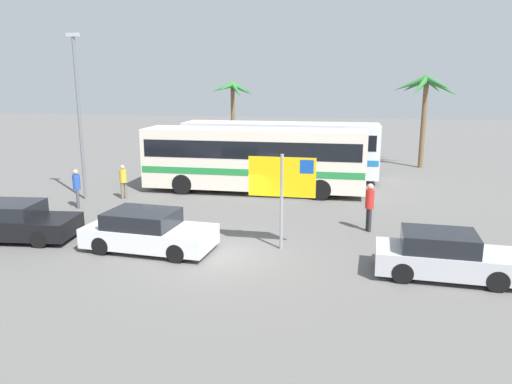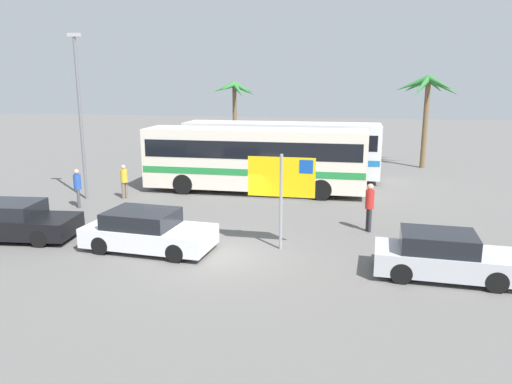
{
  "view_description": "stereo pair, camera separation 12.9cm",
  "coord_description": "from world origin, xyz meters",
  "px_view_note": "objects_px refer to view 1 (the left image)",
  "views": [
    {
      "loc": [
        3.88,
        -14.48,
        5.51
      ],
      "look_at": [
        0.57,
        3.57,
        1.3
      ],
      "focal_mm": 34.31,
      "sensor_mm": 36.0,
      "label": 1
    },
    {
      "loc": [
        4.0,
        -14.46,
        5.51
      ],
      "look_at": [
        0.57,
        3.57,
        1.3
      ],
      "focal_mm": 34.31,
      "sensor_mm": 36.0,
      "label": 2
    }
  ],
  "objects_px": {
    "bus_rear_coach": "(280,148)",
    "car_black": "(13,222)",
    "car_silver": "(444,256)",
    "pedestrian_near_sign": "(123,179)",
    "bus_front_coach": "(254,157)",
    "pedestrian_crossing_lot": "(370,203)",
    "car_white": "(148,231)",
    "pedestrian_by_bus": "(77,185)",
    "ferry_sign": "(283,181)"
  },
  "relations": [
    {
      "from": "bus_rear_coach",
      "to": "car_black",
      "type": "relative_size",
      "value": 2.47
    },
    {
      "from": "bus_rear_coach",
      "to": "car_silver",
      "type": "xyz_separation_m",
      "value": [
        6.52,
        -13.41,
        -1.15
      ]
    },
    {
      "from": "pedestrian_near_sign",
      "to": "bus_front_coach",
      "type": "bearing_deg",
      "value": -124.33
    },
    {
      "from": "bus_rear_coach",
      "to": "car_black",
      "type": "bearing_deg",
      "value": -122.01
    },
    {
      "from": "bus_front_coach",
      "to": "bus_rear_coach",
      "type": "xyz_separation_m",
      "value": [
        0.82,
        3.68,
        0.0
      ]
    },
    {
      "from": "pedestrian_near_sign",
      "to": "pedestrian_crossing_lot",
      "type": "xyz_separation_m",
      "value": [
        11.24,
        -3.18,
        0.13
      ]
    },
    {
      "from": "car_white",
      "to": "bus_front_coach",
      "type": "bearing_deg",
      "value": 83.39
    },
    {
      "from": "bus_rear_coach",
      "to": "car_white",
      "type": "bearing_deg",
      "value": -101.89
    },
    {
      "from": "bus_rear_coach",
      "to": "pedestrian_by_bus",
      "type": "bearing_deg",
      "value": -134.0
    },
    {
      "from": "bus_front_coach",
      "to": "pedestrian_by_bus",
      "type": "relative_size",
      "value": 6.34
    },
    {
      "from": "ferry_sign",
      "to": "car_silver",
      "type": "bearing_deg",
      "value": -16.6
    },
    {
      "from": "bus_front_coach",
      "to": "pedestrian_crossing_lot",
      "type": "distance_m",
      "value": 7.86
    },
    {
      "from": "bus_rear_coach",
      "to": "pedestrian_by_bus",
      "type": "relative_size",
      "value": 6.34
    },
    {
      "from": "bus_rear_coach",
      "to": "car_silver",
      "type": "relative_size",
      "value": 2.73
    },
    {
      "from": "car_black",
      "to": "car_silver",
      "type": "xyz_separation_m",
      "value": [
        14.35,
        -0.88,
        -0.0
      ]
    },
    {
      "from": "car_white",
      "to": "pedestrian_by_bus",
      "type": "relative_size",
      "value": 2.54
    },
    {
      "from": "pedestrian_crossing_lot",
      "to": "ferry_sign",
      "type": "bearing_deg",
      "value": -161.43
    },
    {
      "from": "car_silver",
      "to": "car_white",
      "type": "height_order",
      "value": "same"
    },
    {
      "from": "ferry_sign",
      "to": "pedestrian_by_bus",
      "type": "xyz_separation_m",
      "value": [
        -9.57,
        3.73,
        -1.31
      ]
    },
    {
      "from": "pedestrian_near_sign",
      "to": "pedestrian_by_bus",
      "type": "xyz_separation_m",
      "value": [
        -1.23,
        -2.0,
        0.07
      ]
    },
    {
      "from": "car_silver",
      "to": "car_white",
      "type": "bearing_deg",
      "value": 179.23
    },
    {
      "from": "bus_rear_coach",
      "to": "car_black",
      "type": "xyz_separation_m",
      "value": [
        -7.83,
        -12.53,
        -1.15
      ]
    },
    {
      "from": "car_silver",
      "to": "car_white",
      "type": "xyz_separation_m",
      "value": [
        -9.2,
        0.66,
        0.0
      ]
    },
    {
      "from": "ferry_sign",
      "to": "bus_rear_coach",
      "type": "bearing_deg",
      "value": 99.08
    },
    {
      "from": "pedestrian_near_sign",
      "to": "pedestrian_crossing_lot",
      "type": "bearing_deg",
      "value": -163.16
    },
    {
      "from": "ferry_sign",
      "to": "pedestrian_crossing_lot",
      "type": "relative_size",
      "value": 1.76
    },
    {
      "from": "bus_rear_coach",
      "to": "ferry_sign",
      "type": "xyz_separation_m",
      "value": [
        1.7,
        -11.88,
        0.54
      ]
    },
    {
      "from": "pedestrian_crossing_lot",
      "to": "pedestrian_by_bus",
      "type": "distance_m",
      "value": 12.53
    },
    {
      "from": "bus_front_coach",
      "to": "pedestrian_crossing_lot",
      "type": "relative_size",
      "value": 6.01
    },
    {
      "from": "bus_rear_coach",
      "to": "bus_front_coach",
      "type": "bearing_deg",
      "value": -102.57
    },
    {
      "from": "car_silver",
      "to": "car_white",
      "type": "relative_size",
      "value": 0.91
    },
    {
      "from": "car_white",
      "to": "pedestrian_near_sign",
      "type": "bearing_deg",
      "value": 125.98
    },
    {
      "from": "bus_front_coach",
      "to": "car_white",
      "type": "height_order",
      "value": "bus_front_coach"
    },
    {
      "from": "bus_front_coach",
      "to": "ferry_sign",
      "type": "height_order",
      "value": "ferry_sign"
    },
    {
      "from": "bus_rear_coach",
      "to": "pedestrian_near_sign",
      "type": "distance_m",
      "value": 9.1
    },
    {
      "from": "bus_front_coach",
      "to": "car_black",
      "type": "distance_m",
      "value": 11.35
    },
    {
      "from": "car_black",
      "to": "pedestrian_crossing_lot",
      "type": "xyz_separation_m",
      "value": [
        12.43,
        3.2,
        0.44
      ]
    },
    {
      "from": "ferry_sign",
      "to": "pedestrian_crossing_lot",
      "type": "bearing_deg",
      "value": 42.26
    },
    {
      "from": "ferry_sign",
      "to": "bus_front_coach",
      "type": "bearing_deg",
      "value": 108.01
    },
    {
      "from": "pedestrian_by_bus",
      "to": "bus_rear_coach",
      "type": "bearing_deg",
      "value": -163.85
    },
    {
      "from": "bus_front_coach",
      "to": "ferry_sign",
      "type": "bearing_deg",
      "value": -72.95
    },
    {
      "from": "ferry_sign",
      "to": "pedestrian_near_sign",
      "type": "bearing_deg",
      "value": 146.49
    },
    {
      "from": "car_black",
      "to": "pedestrian_by_bus",
      "type": "xyz_separation_m",
      "value": [
        -0.04,
        4.38,
        0.38
      ]
    },
    {
      "from": "car_white",
      "to": "pedestrian_near_sign",
      "type": "distance_m",
      "value": 7.7
    },
    {
      "from": "ferry_sign",
      "to": "car_white",
      "type": "bearing_deg",
      "value": -167.8
    },
    {
      "from": "bus_rear_coach",
      "to": "pedestrian_by_bus",
      "type": "distance_m",
      "value": 11.36
    },
    {
      "from": "car_black",
      "to": "pedestrian_by_bus",
      "type": "bearing_deg",
      "value": 85.15
    },
    {
      "from": "bus_front_coach",
      "to": "car_silver",
      "type": "height_order",
      "value": "bus_front_coach"
    },
    {
      "from": "car_black",
      "to": "pedestrian_by_bus",
      "type": "relative_size",
      "value": 2.57
    },
    {
      "from": "ferry_sign",
      "to": "car_white",
      "type": "distance_m",
      "value": 4.78
    }
  ]
}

